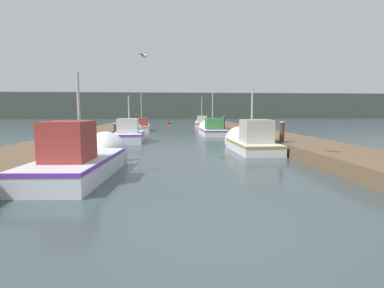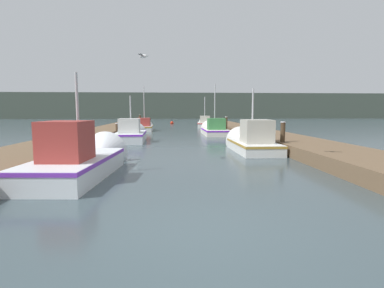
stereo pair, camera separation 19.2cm
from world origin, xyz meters
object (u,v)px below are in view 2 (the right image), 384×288
at_px(mooring_piling_1, 140,120).
at_px(fishing_boat_1, 251,142).
at_px(fishing_boat_3, 214,130).
at_px(mooring_piling_0, 226,125).
at_px(fishing_boat_4, 145,126).
at_px(channel_buoy, 172,123).
at_px(mooring_piling_2, 283,137).
at_px(seagull_lead, 143,56).
at_px(fishing_boat_0, 83,159).
at_px(fishing_boat_5, 205,124).
at_px(mooring_piling_3, 117,131).
at_px(fishing_boat_2, 131,134).

bearing_deg(mooring_piling_1, fishing_boat_1, -71.88).
bearing_deg(fishing_boat_3, mooring_piling_0, 51.72).
height_order(fishing_boat_4, mooring_piling_1, fishing_boat_4).
bearing_deg(channel_buoy, mooring_piling_1, -127.75).
bearing_deg(mooring_piling_2, fishing_boat_1, 146.50).
height_order(fishing_boat_3, seagull_lead, fishing_boat_3).
bearing_deg(fishing_boat_3, fishing_boat_0, -112.58).
relative_size(fishing_boat_0, mooring_piling_2, 3.66).
relative_size(fishing_boat_0, seagull_lead, 9.47).
height_order(fishing_boat_4, mooring_piling_0, fishing_boat_4).
height_order(fishing_boat_1, mooring_piling_0, fishing_boat_1).
relative_size(mooring_piling_1, mooring_piling_2, 0.98).
relative_size(fishing_boat_3, mooring_piling_0, 3.69).
xyz_separation_m(fishing_boat_3, mooring_piling_0, (1.30, 1.67, 0.33)).
distance_m(fishing_boat_1, mooring_piling_0, 11.66).
bearing_deg(mooring_piling_0, fishing_boat_3, -127.92).
relative_size(fishing_boat_4, fishing_boat_5, 0.87).
distance_m(mooring_piling_0, seagull_lead, 16.22).
xyz_separation_m(mooring_piling_0, mooring_piling_3, (-8.39, -4.87, -0.17)).
bearing_deg(fishing_boat_2, mooring_piling_3, 124.06).
bearing_deg(fishing_boat_3, mooring_piling_2, -81.73).
height_order(fishing_boat_0, fishing_boat_3, fishing_boat_3).
relative_size(fishing_boat_0, fishing_boat_3, 1.02).
bearing_deg(mooring_piling_0, fishing_boat_0, -114.06).
bearing_deg(fishing_boat_1, fishing_boat_4, 112.42).
bearing_deg(seagull_lead, mooring_piling_2, -41.08).
relative_size(fishing_boat_2, fishing_boat_3, 0.94).
bearing_deg(mooring_piling_2, mooring_piling_3, 139.07).
bearing_deg(fishing_boat_0, fishing_boat_3, 72.01).
distance_m(fishing_boat_3, channel_buoy, 19.11).
bearing_deg(fishing_boat_4, fishing_boat_5, 39.00).
xyz_separation_m(fishing_boat_3, seagull_lead, (-4.31, -13.23, 3.40)).
height_order(fishing_boat_1, fishing_boat_3, fishing_boat_3).
distance_m(fishing_boat_0, mooring_piling_2, 8.67).
height_order(fishing_boat_0, fishing_boat_1, fishing_boat_0).
distance_m(fishing_boat_1, fishing_boat_3, 9.95).
height_order(mooring_piling_2, channel_buoy, mooring_piling_2).
bearing_deg(seagull_lead, fishing_boat_1, -28.76).
distance_m(fishing_boat_4, fishing_boat_5, 8.42).
bearing_deg(fishing_boat_3, seagull_lead, -108.40).
distance_m(mooring_piling_0, mooring_piling_1, 14.81).
relative_size(fishing_boat_5, channel_buoy, 5.52).
xyz_separation_m(fishing_boat_0, seagull_lead, (1.73, 1.55, 3.31)).
bearing_deg(fishing_boat_5, fishing_boat_4, -134.03).
bearing_deg(mooring_piling_1, mooring_piling_2, -69.86).
bearing_deg(mooring_piling_0, mooring_piling_3, -149.87).
bearing_deg(fishing_boat_4, fishing_boat_2, -91.10).
height_order(mooring_piling_3, seagull_lead, seagull_lead).
xyz_separation_m(fishing_boat_0, fishing_boat_5, (6.44, 25.32, -0.05)).
bearing_deg(fishing_boat_2, mooring_piling_2, -39.99).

